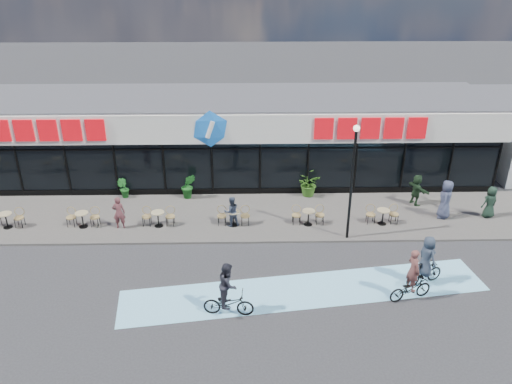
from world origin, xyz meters
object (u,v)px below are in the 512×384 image
potted_plant_left (123,188)px  potted_plant_right (307,184)px  patron_right (231,211)px  cyclist_b (426,265)px  lamp_post (353,174)px  potted_plant_mid (188,186)px  pedestrian_b (416,190)px  pedestrian_c (490,202)px  patron_left (119,213)px  cyclist_a (411,283)px  pedestrian_a (446,199)px

potted_plant_left → potted_plant_right: potted_plant_right is taller
potted_plant_right → patron_right: 5.04m
cyclist_b → lamp_post: bearing=124.3°
potted_plant_mid → pedestrian_b: bearing=-4.8°
potted_plant_left → pedestrian_c: bearing=-8.0°
patron_right → pedestrian_b: bearing=175.3°
lamp_post → patron_left: lamp_post is taller
potted_plant_right → cyclist_a: size_ratio=0.64×
pedestrian_c → pedestrian_b: bearing=-41.8°
patron_right → pedestrian_c: 12.42m
potted_plant_right → pedestrian_b: pedestrian_b is taller
potted_plant_mid → lamp_post: bearing=-29.4°
lamp_post → potted_plant_right: size_ratio=3.89×
potted_plant_mid → potted_plant_left: bearing=177.9°
potted_plant_left → pedestrian_a: 16.15m
potted_plant_mid → potted_plant_right: bearing=1.4°
potted_plant_right → pedestrian_c: 8.89m
lamp_post → cyclist_b: bearing=-55.7°
pedestrian_c → cyclist_a: size_ratio=0.75×
patron_left → cyclist_a: bearing=151.2°
patron_left → pedestrian_a: (15.41, 0.73, 0.17)m
potted_plant_mid → pedestrian_b: 11.65m
cyclist_a → patron_left: bearing=155.4°
potted_plant_left → patron_right: (5.72, -3.17, 0.23)m
potted_plant_left → potted_plant_right: size_ratio=0.76×
potted_plant_right → patron_left: (-9.08, -3.30, 0.11)m
potted_plant_right → cyclist_a: cyclist_a is taller
potted_plant_left → pedestrian_b: (15.02, -1.11, 0.29)m
pedestrian_a → cyclist_b: size_ratio=0.92×
pedestrian_a → pedestrian_c: bearing=111.7°
potted_plant_right → pedestrian_a: size_ratio=0.70×
potted_plant_left → patron_left: bearing=-80.7°
potted_plant_left → pedestrian_c: pedestrian_c is taller
pedestrian_c → cyclist_a: (-5.67, -6.18, -0.19)m
patron_right → pedestrian_a: (10.22, 0.62, 0.22)m
patron_left → cyclist_b: (12.74, -4.52, -0.03)m
potted_plant_mid → pedestrian_b: size_ratio=0.83×
potted_plant_left → pedestrian_a: bearing=-9.1°
cyclist_a → cyclist_b: cyclist_a is taller
patron_right → cyclist_b: bearing=131.2°
potted_plant_left → pedestrian_c: size_ratio=0.64×
pedestrian_b → potted_plant_left: bearing=65.4°
patron_left → potted_plant_mid: bearing=-136.5°
pedestrian_c → cyclist_a: cyclist_a is taller
potted_plant_mid → pedestrian_b: (11.61, -0.98, 0.14)m
pedestrian_b → pedestrian_c: size_ratio=1.02×
patron_right → cyclist_a: 8.74m
potted_plant_left → potted_plant_mid: potted_plant_mid is taller
pedestrian_c → cyclist_b: 7.14m
patron_left → pedestrian_b: size_ratio=0.98×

